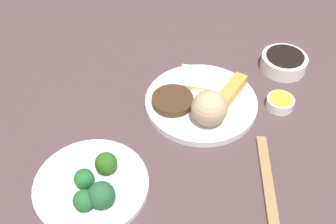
% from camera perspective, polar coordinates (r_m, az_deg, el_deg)
% --- Properties ---
extents(tabletop, '(2.20, 2.20, 0.02)m').
position_cam_1_polar(tabletop, '(0.98, 1.77, 1.72)').
color(tabletop, '#4F3B3C').
rests_on(tabletop, ground).
extents(main_plate, '(0.26, 0.26, 0.02)m').
position_cam_1_polar(main_plate, '(0.95, 4.56, 1.32)').
color(main_plate, white).
rests_on(main_plate, tabletop).
extents(rice_scoop, '(0.08, 0.08, 0.08)m').
position_cam_1_polar(rice_scoop, '(0.88, 5.71, 0.53)').
color(rice_scoop, tan).
rests_on(rice_scoop, main_plate).
extents(spring_roll, '(0.12, 0.08, 0.03)m').
position_cam_1_polar(spring_roll, '(0.95, 8.54, 2.72)').
color(spring_roll, gold).
rests_on(spring_roll, main_plate).
extents(crab_rangoon_wonton, '(0.09, 0.09, 0.02)m').
position_cam_1_polar(crab_rangoon_wonton, '(0.99, 3.76, 4.63)').
color(crab_rangoon_wonton, beige).
rests_on(crab_rangoon_wonton, main_plate).
extents(stir_fry_heap, '(0.09, 0.09, 0.02)m').
position_cam_1_polar(stir_fry_heap, '(0.93, 0.62, 1.57)').
color(stir_fry_heap, '#442C1A').
rests_on(stir_fry_heap, main_plate).
extents(broccoli_plate, '(0.22, 0.22, 0.01)m').
position_cam_1_polar(broccoli_plate, '(0.82, -10.50, -9.88)').
color(broccoli_plate, white).
rests_on(broccoli_plate, tabletop).
extents(broccoli_floret_0, '(0.04, 0.04, 0.04)m').
position_cam_1_polar(broccoli_floret_0, '(0.80, -11.47, -8.98)').
color(broccoli_floret_0, '#256831').
rests_on(broccoli_floret_0, broccoli_plate).
extents(broccoli_floret_1, '(0.05, 0.05, 0.05)m').
position_cam_1_polar(broccoli_floret_1, '(0.76, -9.14, -11.20)').
color(broccoli_floret_1, '#265D35').
rests_on(broccoli_floret_1, broccoli_plate).
extents(broccoli_floret_2, '(0.04, 0.04, 0.04)m').
position_cam_1_polar(broccoli_floret_2, '(0.77, -11.51, -11.83)').
color(broccoli_floret_2, '#24662D').
rests_on(broccoli_floret_2, broccoli_plate).
extents(broccoli_floret_3, '(0.04, 0.04, 0.04)m').
position_cam_1_polar(broccoli_floret_3, '(0.81, -8.52, -6.98)').
color(broccoli_floret_3, '#2C601A').
rests_on(broccoli_floret_3, broccoli_plate).
extents(soy_sauce_bowl, '(0.11, 0.11, 0.04)m').
position_cam_1_polar(soy_sauce_bowl, '(1.08, 15.62, 6.56)').
color(soy_sauce_bowl, white).
rests_on(soy_sauce_bowl, tabletop).
extents(soy_sauce_bowl_liquid, '(0.09, 0.09, 0.00)m').
position_cam_1_polar(soy_sauce_bowl_liquid, '(1.07, 15.83, 7.41)').
color(soy_sauce_bowl_liquid, black).
rests_on(soy_sauce_bowl_liquid, soy_sauce_bowl).
extents(sauce_ramekin_hot_mustard, '(0.06, 0.06, 0.02)m').
position_cam_1_polar(sauce_ramekin_hot_mustard, '(0.98, 15.15, 1.23)').
color(sauce_ramekin_hot_mustard, white).
rests_on(sauce_ramekin_hot_mustard, tabletop).
extents(sauce_ramekin_hot_mustard_liquid, '(0.05, 0.05, 0.00)m').
position_cam_1_polar(sauce_ramekin_hot_mustard_liquid, '(0.97, 15.31, 1.82)').
color(sauce_ramekin_hot_mustard_liquid, gold).
rests_on(sauce_ramekin_hot_mustard_liquid, sauce_ramekin_hot_mustard).
extents(chopsticks_pair, '(0.23, 0.03, 0.01)m').
position_cam_1_polar(chopsticks_pair, '(0.84, 13.53, -9.30)').
color(chopsticks_pair, '#A27B4C').
rests_on(chopsticks_pair, tabletop).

